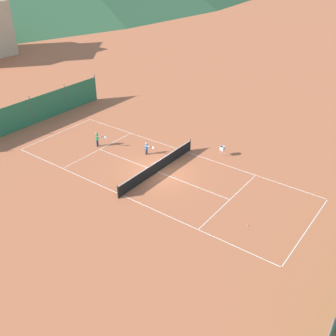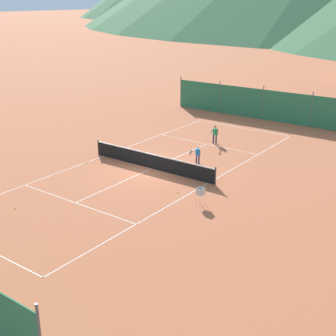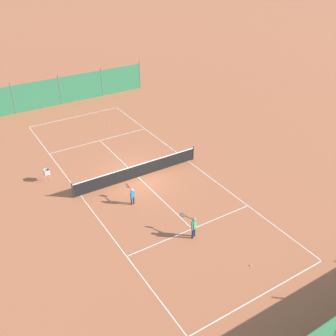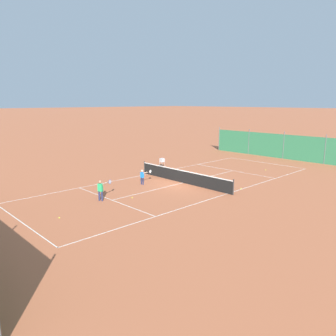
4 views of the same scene
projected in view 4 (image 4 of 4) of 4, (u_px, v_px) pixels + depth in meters
ground_plane at (183, 183)px, 24.71m from camera, size 600.00×600.00×0.00m
court_line_markings at (183, 183)px, 24.71m from camera, size 8.25×23.85×0.01m
tennis_net at (183, 176)px, 24.61m from camera, size 9.18×0.08×1.06m
windscreen_fence_near at (284, 147)px, 34.93m from camera, size 17.28×0.08×2.90m
player_near_service at (101, 189)px, 20.12m from camera, size 0.47×1.11×1.31m
player_far_baseline at (143, 176)px, 24.12m from camera, size 0.38×0.98×1.12m
tennis_ball_service_box at (59, 218)px, 17.18m from camera, size 0.07×0.07×0.07m
tennis_ball_by_net_left at (241, 189)px, 22.96m from camera, size 0.07×0.07×0.07m
tennis_ball_alley_left at (196, 182)px, 24.73m from camera, size 0.07×0.07×0.07m
tennis_ball_near_corner at (132, 198)px, 20.82m from camera, size 0.07×0.07×0.07m
tennis_ball_mid_court at (171, 171)px, 28.69m from camera, size 0.07×0.07×0.07m
tennis_ball_by_net_right at (266, 170)px, 29.26m from camera, size 0.07×0.07×0.07m
ball_hopper at (162, 161)px, 30.18m from camera, size 0.36×0.36×0.89m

